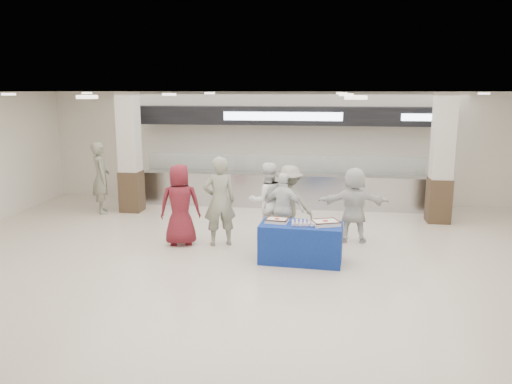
% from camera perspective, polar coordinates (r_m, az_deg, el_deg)
% --- Properties ---
extents(ground, '(14.00, 14.00, 0.00)m').
position_cam_1_polar(ground, '(9.11, -0.05, -9.29)').
color(ground, beige).
rests_on(ground, ground).
extents(serving_line, '(8.70, 0.85, 2.80)m').
position_cam_1_polar(serving_line, '(14.03, 3.11, 3.02)').
color(serving_line, '#B7B8BE').
rests_on(serving_line, ground).
extents(column_left, '(0.55, 0.55, 3.20)m').
position_cam_1_polar(column_left, '(13.77, -14.21, 4.08)').
color(column_left, '#372719').
rests_on(column_left, ground).
extents(column_right, '(0.55, 0.55, 3.20)m').
position_cam_1_polar(column_right, '(13.04, 20.44, 3.30)').
color(column_right, '#372719').
rests_on(column_right, ground).
extents(display_table, '(1.60, 0.88, 0.75)m').
position_cam_1_polar(display_table, '(9.63, 5.15, -5.80)').
color(display_table, navy).
rests_on(display_table, ground).
extents(sheet_cake_left, '(0.45, 0.37, 0.09)m').
position_cam_1_polar(sheet_cake_left, '(9.60, 2.42, -3.21)').
color(sheet_cake_left, white).
rests_on(sheet_cake_left, display_table).
extents(sheet_cake_right, '(0.59, 0.52, 0.10)m').
position_cam_1_polar(sheet_cake_right, '(9.49, 7.92, -3.46)').
color(sheet_cake_right, white).
rests_on(sheet_cake_right, display_table).
extents(cupcake_tray, '(0.39, 0.30, 0.06)m').
position_cam_1_polar(cupcake_tray, '(9.47, 5.39, -3.56)').
color(cupcake_tray, '#B0B0B5').
rests_on(cupcake_tray, display_table).
extents(civilian_maroon, '(0.96, 0.74, 1.74)m').
position_cam_1_polar(civilian_maroon, '(10.64, -8.66, -1.44)').
color(civilian_maroon, maroon).
rests_on(civilian_maroon, ground).
extents(soldier_a, '(0.82, 0.69, 1.90)m').
position_cam_1_polar(soldier_a, '(10.50, -4.20, -1.07)').
color(soldier_a, slate).
rests_on(soldier_a, ground).
extents(chef_tall, '(1.02, 0.93, 1.71)m').
position_cam_1_polar(chef_tall, '(10.96, 1.29, -1.02)').
color(chef_tall, white).
rests_on(chef_tall, ground).
extents(chef_short, '(0.97, 0.62, 1.54)m').
position_cam_1_polar(chef_short, '(10.60, 3.17, -1.92)').
color(chef_short, white).
rests_on(chef_short, ground).
extents(soldier_b, '(1.20, 0.93, 1.64)m').
position_cam_1_polar(soldier_b, '(10.98, 3.84, -1.19)').
color(soldier_b, slate).
rests_on(soldier_b, ground).
extents(civilian_white, '(1.55, 0.58, 1.64)m').
position_cam_1_polar(civilian_white, '(10.94, 11.14, -1.44)').
color(civilian_white, silver).
rests_on(civilian_white, ground).
extents(soldier_bg, '(0.75, 0.84, 1.92)m').
position_cam_1_polar(soldier_bg, '(13.88, -17.31, 1.59)').
color(soldier_bg, slate).
rests_on(soldier_bg, ground).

